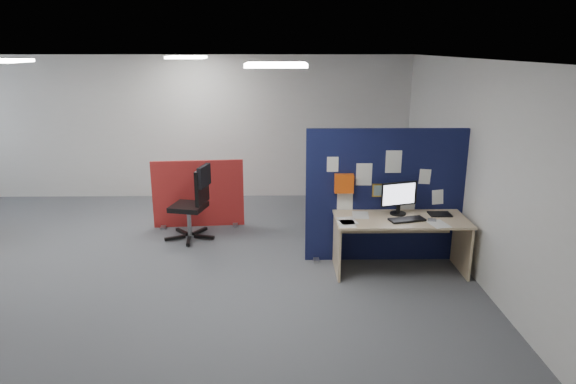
{
  "coord_description": "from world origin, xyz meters",
  "views": [
    {
      "loc": [
        2.04,
        -6.23,
        2.85
      ],
      "look_at": [
        2.14,
        0.25,
        1.0
      ],
      "focal_mm": 32.0,
      "sensor_mm": 36.0,
      "label": 1
    }
  ],
  "objects_px": {
    "navy_divider": "(387,196)",
    "monitor_main": "(399,197)",
    "red_divider": "(198,194)",
    "office_chair": "(195,198)",
    "main_desk": "(400,230)"
  },
  "relations": [
    {
      "from": "main_desk",
      "to": "red_divider",
      "type": "bearing_deg",
      "value": 148.52
    },
    {
      "from": "office_chair",
      "to": "navy_divider",
      "type": "bearing_deg",
      "value": -3.43
    },
    {
      "from": "navy_divider",
      "to": "main_desk",
      "type": "distance_m",
      "value": 0.52
    },
    {
      "from": "navy_divider",
      "to": "monitor_main",
      "type": "bearing_deg",
      "value": -64.85
    },
    {
      "from": "navy_divider",
      "to": "monitor_main",
      "type": "height_order",
      "value": "navy_divider"
    },
    {
      "from": "monitor_main",
      "to": "navy_divider",
      "type": "bearing_deg",
      "value": 98.23
    },
    {
      "from": "navy_divider",
      "to": "main_desk",
      "type": "relative_size",
      "value": 1.31
    },
    {
      "from": "office_chair",
      "to": "red_divider",
      "type": "bearing_deg",
      "value": 107.94
    },
    {
      "from": "main_desk",
      "to": "monitor_main",
      "type": "height_order",
      "value": "monitor_main"
    },
    {
      "from": "office_chair",
      "to": "main_desk",
      "type": "bearing_deg",
      "value": -9.23
    },
    {
      "from": "navy_divider",
      "to": "main_desk",
      "type": "bearing_deg",
      "value": -71.97
    },
    {
      "from": "navy_divider",
      "to": "red_divider",
      "type": "relative_size",
      "value": 1.51
    },
    {
      "from": "monitor_main",
      "to": "office_chair",
      "type": "xyz_separation_m",
      "value": [
        -2.82,
        1.04,
        -0.32
      ]
    },
    {
      "from": "navy_divider",
      "to": "red_divider",
      "type": "distance_m",
      "value": 3.12
    },
    {
      "from": "red_divider",
      "to": "office_chair",
      "type": "relative_size",
      "value": 1.28
    }
  ]
}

